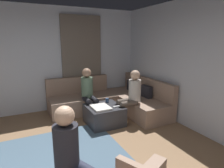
{
  "coord_description": "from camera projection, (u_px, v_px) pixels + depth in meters",
  "views": [
    {
      "loc": [
        2.32,
        -0.31,
        1.86
      ],
      "look_at": [
        -1.63,
        1.63,
        0.85
      ],
      "focal_mm": 30.97,
      "sensor_mm": 36.0,
      "label": 1
    }
  ],
  "objects": [
    {
      "name": "sectional_couch",
      "position": [
        113.0,
        101.0,
        5.14
      ],
      "size": [
        2.1,
        2.55,
        0.87
      ],
      "color": "#9E7F6B",
      "rests_on": "ground_plane"
    },
    {
      "name": "folded_blanket",
      "position": [
        101.0,
        107.0,
        4.15
      ],
      "size": [
        0.44,
        0.36,
        0.04
      ],
      "primitive_type": "cube",
      "color": "white",
      "rests_on": "ottoman"
    },
    {
      "name": "wall_back",
      "position": [
        215.0,
        68.0,
        3.54
      ],
      "size": [
        6.0,
        0.12,
        2.7
      ],
      "primitive_type": "cube",
      "color": "silver",
      "rests_on": "ground_plane"
    },
    {
      "name": "person_on_couch_back",
      "position": [
        131.0,
        94.0,
        4.37
      ],
      "size": [
        0.3,
        0.6,
        1.2
      ],
      "rotation": [
        0.0,
        0.0,
        3.14
      ],
      "color": "brown",
      "rests_on": "ground_plane"
    },
    {
      "name": "person_on_couch_side",
      "position": [
        88.0,
        91.0,
        4.61
      ],
      "size": [
        0.6,
        0.3,
        1.2
      ],
      "rotation": [
        0.0,
        0.0,
        -1.57
      ],
      "color": "black",
      "rests_on": "ground_plane"
    },
    {
      "name": "person_on_armchair",
      "position": [
        72.0,
        155.0,
        2.09
      ],
      "size": [
        0.6,
        0.45,
        1.18
      ],
      "rotation": [
        0.0,
        0.0,
        5.15
      ],
      "color": "#2D3347",
      "rests_on": "ground_plane"
    },
    {
      "name": "game_remote",
      "position": [
        116.0,
        107.0,
        4.22
      ],
      "size": [
        0.05,
        0.15,
        0.02
      ],
      "primitive_type": "cube",
      "color": "white",
      "rests_on": "ottoman"
    },
    {
      "name": "coffee_mug",
      "position": [
        107.0,
        100.0,
        4.55
      ],
      "size": [
        0.08,
        0.08,
        0.1
      ],
      "primitive_type": "cylinder",
      "color": "#334C72",
      "rests_on": "ottoman"
    },
    {
      "name": "ottoman",
      "position": [
        104.0,
        115.0,
        4.34
      ],
      "size": [
        0.76,
        0.76,
        0.42
      ],
      "primitive_type": "cube",
      "color": "#333338",
      "rests_on": "ground_plane"
    },
    {
      "name": "wall_left",
      "position": [
        31.0,
        61.0,
        4.85
      ],
      "size": [
        0.12,
        6.0,
        2.7
      ],
      "primitive_type": "cube",
      "color": "silver",
      "rests_on": "ground_plane"
    },
    {
      "name": "curtain_panel",
      "position": [
        82.0,
        62.0,
        5.34
      ],
      "size": [
        0.06,
        1.1,
        2.5
      ],
      "primitive_type": "cube",
      "color": "#726659",
      "rests_on": "ground_plane"
    }
  ]
}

